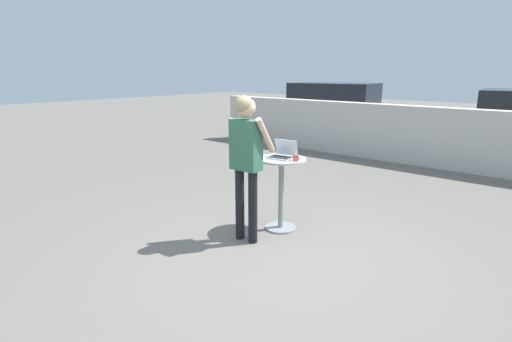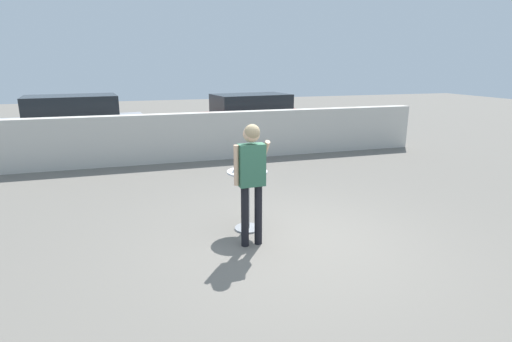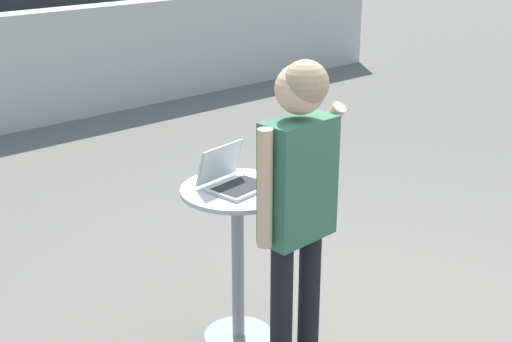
{
  "view_description": "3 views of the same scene",
  "coord_description": "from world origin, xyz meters",
  "px_view_note": "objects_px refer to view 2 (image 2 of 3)",
  "views": [
    {
      "loc": [
        2.45,
        -3.22,
        2.03
      ],
      "look_at": [
        -0.56,
        0.31,
        0.86
      ],
      "focal_mm": 28.0,
      "sensor_mm": 36.0,
      "label": 1
    },
    {
      "loc": [
        -2.09,
        -4.93,
        2.53
      ],
      "look_at": [
        -0.44,
        0.49,
        1.01
      ],
      "focal_mm": 28.0,
      "sensor_mm": 36.0,
      "label": 2
    },
    {
      "loc": [
        -2.78,
        -2.03,
        2.39
      ],
      "look_at": [
        -0.61,
        0.46,
        1.15
      ],
      "focal_mm": 50.0,
      "sensor_mm": 36.0,
      "label": 3
    }
  ],
  "objects_px": {
    "coffee_mug": "(261,168)",
    "standing_person": "(251,170)",
    "parked_car_further_down": "(68,124)",
    "cafe_table": "(247,192)",
    "parked_car_near_street": "(246,119)",
    "laptop": "(246,168)"
  },
  "relations": [
    {
      "from": "laptop",
      "to": "coffee_mug",
      "type": "distance_m",
      "value": 0.23
    },
    {
      "from": "coffee_mug",
      "to": "standing_person",
      "type": "relative_size",
      "value": 0.06
    },
    {
      "from": "standing_person",
      "to": "parked_car_near_street",
      "type": "bearing_deg",
      "value": 74.88
    },
    {
      "from": "parked_car_near_street",
      "to": "standing_person",
      "type": "bearing_deg",
      "value": -105.12
    },
    {
      "from": "coffee_mug",
      "to": "parked_car_near_street",
      "type": "bearing_deg",
      "value": 76.28
    },
    {
      "from": "standing_person",
      "to": "parked_car_further_down",
      "type": "relative_size",
      "value": 0.37
    },
    {
      "from": "cafe_table",
      "to": "coffee_mug",
      "type": "relative_size",
      "value": 9.27
    },
    {
      "from": "coffee_mug",
      "to": "parked_car_further_down",
      "type": "xyz_separation_m",
      "value": [
        -3.69,
        7.04,
        -0.16
      ]
    },
    {
      "from": "laptop",
      "to": "parked_car_further_down",
      "type": "xyz_separation_m",
      "value": [
        -3.46,
        7.01,
        -0.16
      ]
    },
    {
      "from": "coffee_mug",
      "to": "standing_person",
      "type": "height_order",
      "value": "standing_person"
    },
    {
      "from": "laptop",
      "to": "parked_car_near_street",
      "type": "relative_size",
      "value": 0.08
    },
    {
      "from": "laptop",
      "to": "parked_car_further_down",
      "type": "distance_m",
      "value": 7.82
    },
    {
      "from": "cafe_table",
      "to": "coffee_mug",
      "type": "bearing_deg",
      "value": -1.86
    },
    {
      "from": "standing_person",
      "to": "parked_car_further_down",
      "type": "xyz_separation_m",
      "value": [
        -3.37,
        7.6,
        -0.29
      ]
    },
    {
      "from": "laptop",
      "to": "standing_person",
      "type": "distance_m",
      "value": 0.61
    },
    {
      "from": "parked_car_further_down",
      "to": "laptop",
      "type": "bearing_deg",
      "value": -63.72
    },
    {
      "from": "standing_person",
      "to": "parked_car_near_street",
      "type": "xyz_separation_m",
      "value": [
        1.93,
        7.14,
        -0.29
      ]
    },
    {
      "from": "cafe_table",
      "to": "parked_car_further_down",
      "type": "bearing_deg",
      "value": 116.24
    },
    {
      "from": "cafe_table",
      "to": "parked_car_further_down",
      "type": "distance_m",
      "value": 7.85
    },
    {
      "from": "coffee_mug",
      "to": "parked_car_further_down",
      "type": "bearing_deg",
      "value": 117.67
    },
    {
      "from": "cafe_table",
      "to": "standing_person",
      "type": "distance_m",
      "value": 0.77
    },
    {
      "from": "cafe_table",
      "to": "standing_person",
      "type": "bearing_deg",
      "value": -99.8
    }
  ]
}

